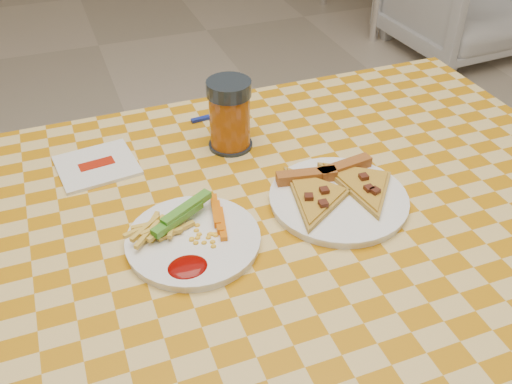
# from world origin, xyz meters

# --- Properties ---
(table) EXTENTS (1.28, 0.88, 0.76)m
(table) POSITION_xyz_m (0.00, 0.00, 0.68)
(table) COLOR white
(table) RESTS_ON ground
(plate_left) EXTENTS (0.25, 0.25, 0.01)m
(plate_left) POSITION_xyz_m (-0.12, -0.02, 0.76)
(plate_left) COLOR white
(plate_left) RESTS_ON table
(plate_right) EXTENTS (0.27, 0.27, 0.01)m
(plate_right) POSITION_xyz_m (0.14, -0.00, 0.76)
(plate_right) COLOR white
(plate_right) RESTS_ON table
(fries_veggies) EXTENTS (0.18, 0.17, 0.04)m
(fries_veggies) POSITION_xyz_m (-0.13, -0.00, 0.78)
(fries_veggies) COLOR #FAD14F
(fries_veggies) RESTS_ON plate_left
(pizza_slices) EXTENTS (0.25, 0.22, 0.02)m
(pizza_slices) POSITION_xyz_m (0.14, 0.01, 0.78)
(pizza_slices) COLOR #B19136
(pizza_slices) RESTS_ON plate_right
(drink_glass) EXTENTS (0.09, 0.09, 0.14)m
(drink_glass) POSITION_xyz_m (0.02, 0.23, 0.82)
(drink_glass) COLOR black
(drink_glass) RESTS_ON table
(napkin) EXTENTS (0.15, 0.14, 0.01)m
(napkin) POSITION_xyz_m (-0.23, 0.25, 0.76)
(napkin) COLOR white
(napkin) RESTS_ON table
(fork) EXTENTS (0.13, 0.03, 0.01)m
(fork) POSITION_xyz_m (0.04, 0.35, 0.76)
(fork) COLOR navy
(fork) RESTS_ON table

